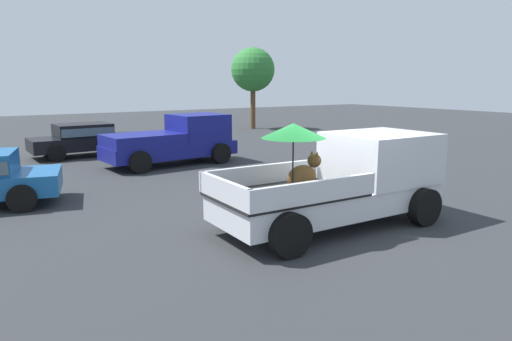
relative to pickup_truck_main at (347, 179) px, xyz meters
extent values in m
plane|color=#2D3033|center=(-0.44, 0.02, -0.97)|extent=(80.00, 80.00, 0.00)
cylinder|color=black|center=(1.33, 0.96, -0.57)|extent=(0.81, 0.30, 0.80)
cylinder|color=black|center=(1.29, -1.00, -0.57)|extent=(0.81, 0.30, 0.80)
cylinder|color=black|center=(-2.17, 1.04, -0.57)|extent=(0.81, 0.30, 0.80)
cylinder|color=black|center=(-2.21, -0.92, -0.57)|extent=(0.81, 0.30, 0.80)
cube|color=silver|center=(-0.44, 0.02, -0.40)|extent=(5.04, 1.91, 0.50)
cube|color=silver|center=(0.96, -0.01, 0.39)|extent=(2.14, 1.91, 1.08)
cube|color=#4C606B|center=(1.96, -0.04, 0.59)|extent=(0.10, 1.72, 0.64)
cube|color=black|center=(-1.59, 0.04, -0.12)|extent=(2.84, 1.90, 0.06)
cube|color=silver|center=(-1.57, 0.96, 0.11)|extent=(2.80, 0.16, 0.40)
cube|color=silver|center=(-1.61, -0.88, 0.11)|extent=(2.80, 0.16, 0.40)
cube|color=silver|center=(-2.94, 0.07, 0.11)|extent=(0.14, 1.84, 0.40)
ellipsoid|color=brown|center=(-1.25, -0.03, 0.17)|extent=(0.69, 0.34, 0.52)
sphere|color=brown|center=(-0.95, -0.03, 0.49)|extent=(0.29, 0.29, 0.28)
cone|color=brown|center=(-0.95, 0.05, 0.63)|extent=(0.09, 0.09, 0.12)
cone|color=brown|center=(-0.95, -0.11, 0.63)|extent=(0.09, 0.09, 0.12)
cylinder|color=black|center=(-1.54, -0.11, 0.47)|extent=(0.03, 0.03, 1.12)
cone|color=#19722D|center=(-1.54, -0.11, 1.13)|extent=(1.25, 1.25, 0.28)
cylinder|color=black|center=(1.20, 9.94, -0.59)|extent=(0.78, 0.32, 0.76)
cylinder|color=black|center=(1.35, 8.05, -0.59)|extent=(0.78, 0.32, 0.76)
cylinder|color=black|center=(-1.99, 9.69, -0.59)|extent=(0.78, 0.32, 0.76)
cylinder|color=black|center=(-1.84, 7.80, -0.59)|extent=(0.78, 0.32, 0.76)
cube|color=navy|center=(-0.32, 8.87, -0.42)|extent=(4.92, 2.17, 0.50)
cube|color=navy|center=(0.87, 8.96, 0.33)|extent=(2.03, 1.94, 1.00)
cube|color=navy|center=(-1.32, 8.79, 0.03)|extent=(2.83, 2.00, 0.40)
cylinder|color=black|center=(-5.74, 4.75, -0.64)|extent=(0.69, 0.37, 0.66)
cylinder|color=black|center=(-5.33, 6.46, -0.64)|extent=(0.69, 0.37, 0.66)
cylinder|color=black|center=(-1.10, 13.62, -0.64)|extent=(0.67, 0.24, 0.66)
cylinder|color=black|center=(-1.04, 11.86, -0.64)|extent=(0.67, 0.24, 0.66)
cylinder|color=black|center=(-3.80, 13.52, -0.64)|extent=(0.67, 0.24, 0.66)
cylinder|color=black|center=(-3.74, 11.76, -0.64)|extent=(0.67, 0.24, 0.66)
cube|color=black|center=(-2.42, 12.69, -0.42)|extent=(4.36, 1.92, 0.52)
cube|color=black|center=(-2.52, 12.69, 0.08)|extent=(2.16, 1.68, 0.56)
cube|color=#4C606B|center=(-2.52, 12.69, 0.08)|extent=(2.10, 1.75, 0.32)
cylinder|color=brown|center=(9.49, 18.54, 0.44)|extent=(0.32, 0.32, 2.81)
sphere|color=#2D7A33|center=(9.49, 18.54, 2.82)|extent=(2.79, 2.79, 2.79)
camera|label=1|loc=(-6.86, -7.02, 2.03)|focal=32.52mm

